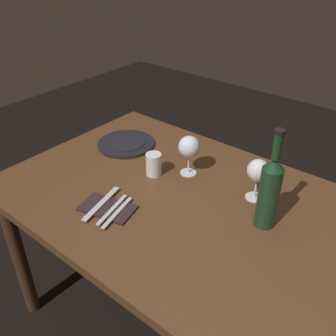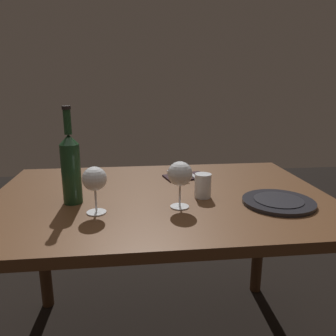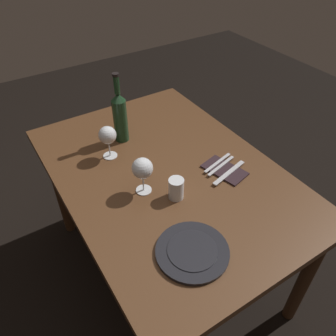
{
  "view_description": "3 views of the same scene",
  "coord_description": "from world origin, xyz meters",
  "px_view_note": "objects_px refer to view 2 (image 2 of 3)",
  "views": [
    {
      "loc": [
        -0.68,
        0.87,
        1.56
      ],
      "look_at": [
        0.04,
        -0.01,
        0.84
      ],
      "focal_mm": 39.77,
      "sensor_mm": 36.0,
      "label": 1
    },
    {
      "loc": [
        -0.11,
        -1.21,
        1.16
      ],
      "look_at": [
        0.03,
        0.01,
        0.84
      ],
      "focal_mm": 35.09,
      "sensor_mm": 36.0,
      "label": 2
    },
    {
      "loc": [
        0.95,
        -0.59,
        1.71
      ],
      "look_at": [
        0.05,
        -0.02,
        0.8
      ],
      "focal_mm": 35.78,
      "sensor_mm": 36.0,
      "label": 3
    }
  ],
  "objects_px": {
    "wine_glass_left": "(95,180)",
    "wine_glass_right": "(180,175)",
    "folded_napkin": "(186,177)",
    "fork_outer": "(175,176)",
    "table_knife": "(192,175)",
    "water_tumbler": "(203,187)",
    "wine_bottle": "(71,167)",
    "fork_inner": "(180,175)",
    "dinner_plate": "(278,202)"
  },
  "relations": [
    {
      "from": "wine_glass_right",
      "to": "dinner_plate",
      "type": "bearing_deg",
      "value": -1.32
    },
    {
      "from": "water_tumbler",
      "to": "folded_napkin",
      "type": "bearing_deg",
      "value": 94.36
    },
    {
      "from": "wine_glass_left",
      "to": "water_tumbler",
      "type": "distance_m",
      "value": 0.41
    },
    {
      "from": "wine_glass_left",
      "to": "wine_bottle",
      "type": "height_order",
      "value": "wine_bottle"
    },
    {
      "from": "fork_inner",
      "to": "wine_glass_left",
      "type": "bearing_deg",
      "value": -131.66
    },
    {
      "from": "wine_glass_left",
      "to": "fork_inner",
      "type": "relative_size",
      "value": 0.9
    },
    {
      "from": "wine_glass_left",
      "to": "table_knife",
      "type": "distance_m",
      "value": 0.56
    },
    {
      "from": "dinner_plate",
      "to": "fork_outer",
      "type": "distance_m",
      "value": 0.5
    },
    {
      "from": "water_tumbler",
      "to": "dinner_plate",
      "type": "xyz_separation_m",
      "value": [
        0.26,
        -0.1,
        -0.03
      ]
    },
    {
      "from": "folded_napkin",
      "to": "fork_inner",
      "type": "xyz_separation_m",
      "value": [
        -0.02,
        0.0,
        0.01
      ]
    },
    {
      "from": "folded_napkin",
      "to": "wine_bottle",
      "type": "bearing_deg",
      "value": -149.08
    },
    {
      "from": "wine_bottle",
      "to": "water_tumbler",
      "type": "bearing_deg",
      "value": 0.48
    },
    {
      "from": "wine_glass_right",
      "to": "water_tumbler",
      "type": "height_order",
      "value": "wine_glass_right"
    },
    {
      "from": "wine_glass_right",
      "to": "table_knife",
      "type": "distance_m",
      "value": 0.4
    },
    {
      "from": "wine_glass_left",
      "to": "folded_napkin",
      "type": "relative_size",
      "value": 0.76
    },
    {
      "from": "wine_bottle",
      "to": "fork_outer",
      "type": "distance_m",
      "value": 0.51
    },
    {
      "from": "dinner_plate",
      "to": "fork_outer",
      "type": "relative_size",
      "value": 1.44
    },
    {
      "from": "table_knife",
      "to": "wine_glass_left",
      "type": "bearing_deg",
      "value": -135.93
    },
    {
      "from": "table_knife",
      "to": "folded_napkin",
      "type": "bearing_deg",
      "value": 180.0
    },
    {
      "from": "wine_glass_left",
      "to": "table_knife",
      "type": "xyz_separation_m",
      "value": [
        0.4,
        0.38,
        -0.11
      ]
    },
    {
      "from": "table_knife",
      "to": "fork_outer",
      "type": "bearing_deg",
      "value": 180.0
    },
    {
      "from": "folded_napkin",
      "to": "fork_inner",
      "type": "bearing_deg",
      "value": 180.0
    },
    {
      "from": "folded_napkin",
      "to": "fork_outer",
      "type": "distance_m",
      "value": 0.05
    },
    {
      "from": "wine_glass_left",
      "to": "fork_outer",
      "type": "height_order",
      "value": "wine_glass_left"
    },
    {
      "from": "wine_bottle",
      "to": "table_knife",
      "type": "bearing_deg",
      "value": 29.35
    },
    {
      "from": "wine_bottle",
      "to": "folded_napkin",
      "type": "xyz_separation_m",
      "value": [
        0.46,
        0.28,
        -0.13
      ]
    },
    {
      "from": "water_tumbler",
      "to": "fork_outer",
      "type": "bearing_deg",
      "value": 104.6
    },
    {
      "from": "wine_glass_left",
      "to": "dinner_plate",
      "type": "xyz_separation_m",
      "value": [
        0.64,
        0.01,
        -0.11
      ]
    },
    {
      "from": "wine_bottle",
      "to": "fork_inner",
      "type": "bearing_deg",
      "value": 32.35
    },
    {
      "from": "wine_glass_left",
      "to": "fork_outer",
      "type": "xyz_separation_m",
      "value": [
        0.32,
        0.38,
        -0.11
      ]
    },
    {
      "from": "wine_glass_right",
      "to": "wine_bottle",
      "type": "relative_size",
      "value": 0.47
    },
    {
      "from": "wine_glass_left",
      "to": "water_tumbler",
      "type": "xyz_separation_m",
      "value": [
        0.39,
        0.11,
        -0.08
      ]
    },
    {
      "from": "wine_bottle",
      "to": "dinner_plate",
      "type": "relative_size",
      "value": 1.35
    },
    {
      "from": "wine_glass_left",
      "to": "fork_outer",
      "type": "bearing_deg",
      "value": 50.49
    },
    {
      "from": "wine_bottle",
      "to": "fork_outer",
      "type": "xyz_separation_m",
      "value": [
        0.41,
        0.28,
        -0.12
      ]
    },
    {
      "from": "wine_bottle",
      "to": "dinner_plate",
      "type": "bearing_deg",
      "value": -7.51
    },
    {
      "from": "dinner_plate",
      "to": "table_knife",
      "type": "relative_size",
      "value": 1.23
    },
    {
      "from": "wine_glass_right",
      "to": "folded_napkin",
      "type": "relative_size",
      "value": 0.78
    },
    {
      "from": "fork_outer",
      "to": "table_knife",
      "type": "height_order",
      "value": "same"
    },
    {
      "from": "wine_glass_right",
      "to": "water_tumbler",
      "type": "relative_size",
      "value": 1.79
    },
    {
      "from": "water_tumbler",
      "to": "table_knife",
      "type": "xyz_separation_m",
      "value": [
        0.01,
        0.27,
        -0.03
      ]
    },
    {
      "from": "wine_glass_left",
      "to": "fork_outer",
      "type": "distance_m",
      "value": 0.51
    },
    {
      "from": "wine_glass_right",
      "to": "wine_bottle",
      "type": "height_order",
      "value": "wine_bottle"
    },
    {
      "from": "dinner_plate",
      "to": "fork_inner",
      "type": "height_order",
      "value": "dinner_plate"
    },
    {
      "from": "folded_napkin",
      "to": "fork_outer",
      "type": "relative_size",
      "value": 1.19
    },
    {
      "from": "wine_glass_right",
      "to": "fork_outer",
      "type": "xyz_separation_m",
      "value": [
        0.03,
        0.36,
        -0.11
      ]
    },
    {
      "from": "wine_glass_right",
      "to": "wine_bottle",
      "type": "xyz_separation_m",
      "value": [
        -0.38,
        0.09,
        0.02
      ]
    },
    {
      "from": "wine_glass_left",
      "to": "wine_glass_right",
      "type": "height_order",
      "value": "wine_glass_right"
    },
    {
      "from": "wine_glass_left",
      "to": "wine_bottle",
      "type": "distance_m",
      "value": 0.14
    },
    {
      "from": "folded_napkin",
      "to": "fork_outer",
      "type": "bearing_deg",
      "value": 180.0
    }
  ]
}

